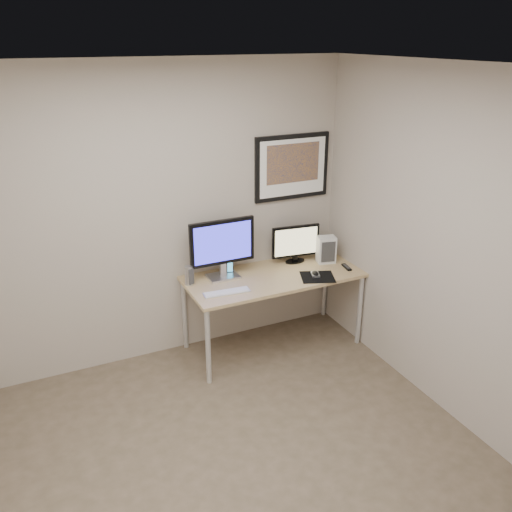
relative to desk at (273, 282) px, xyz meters
The scene contains 14 objects.
floor 1.81m from the desk, 126.53° to the right, with size 3.60×3.60×0.00m, color #493E2D.
room 1.66m from the desk, 137.99° to the right, with size 3.60×3.60×3.60m.
desk is the anchor object (origin of this frame).
framed_art 1.07m from the desk, 43.46° to the left, with size 0.75×0.04×0.60m.
monitor_large 0.59m from the desk, 161.23° to the left, with size 0.60×0.19×0.54m.
monitor_tv 0.46m from the desk, 29.33° to the left, with size 0.47×0.13×0.37m.
speaker_left 0.78m from the desk, 169.95° to the left, with size 0.07×0.07×0.17m, color silver.
speaker_right 0.47m from the desk, 147.36° to the left, with size 0.07×0.07×0.17m, color silver.
phone_dock 0.42m from the desk, 151.67° to the left, with size 0.06×0.06×0.13m, color black.
keyboard 0.55m from the desk, 163.42° to the right, with size 0.40×0.11×0.01m, color silver.
mousepad 0.41m from the desk, 31.59° to the right, with size 0.29×0.26×0.00m, color black.
mouse 0.39m from the desk, 27.69° to the right, with size 0.06×0.11×0.04m, color black.
remote 0.71m from the desk, 11.87° to the right, with size 0.04×0.15×0.02m, color black.
fan_unit 0.63m from the desk, ahead, with size 0.17×0.12×0.26m, color silver.
Camera 1 is at (-1.04, -2.63, 2.76)m, focal length 38.00 mm.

